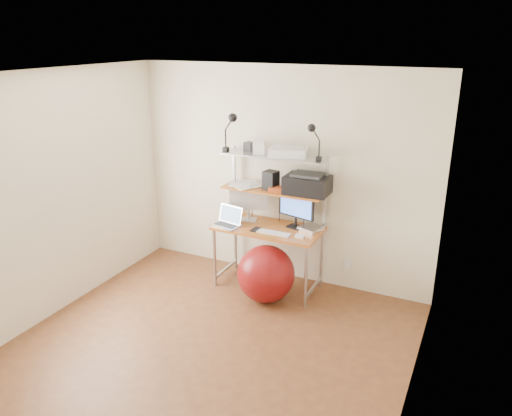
{
  "coord_description": "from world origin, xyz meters",
  "views": [
    {
      "loc": [
        2.12,
        -3.35,
        2.82
      ],
      "look_at": [
        -0.02,
        1.15,
        1.06
      ],
      "focal_mm": 35.0,
      "sensor_mm": 36.0,
      "label": 1
    }
  ],
  "objects_px": {
    "monitor_black": "(296,208)",
    "exercise_ball": "(266,274)",
    "monitor_silver": "(248,198)",
    "laptop": "(228,221)",
    "printer": "(307,184)"
  },
  "relations": [
    {
      "from": "monitor_black",
      "to": "exercise_ball",
      "type": "relative_size",
      "value": 0.73
    },
    {
      "from": "monitor_silver",
      "to": "laptop",
      "type": "height_order",
      "value": "monitor_silver"
    },
    {
      "from": "exercise_ball",
      "to": "laptop",
      "type": "bearing_deg",
      "value": 162.48
    },
    {
      "from": "monitor_black",
      "to": "printer",
      "type": "relative_size",
      "value": 0.95
    },
    {
      "from": "monitor_black",
      "to": "laptop",
      "type": "distance_m",
      "value": 0.79
    },
    {
      "from": "monitor_silver",
      "to": "laptop",
      "type": "xyz_separation_m",
      "value": [
        -0.13,
        -0.25,
        -0.22
      ]
    },
    {
      "from": "printer",
      "to": "monitor_black",
      "type": "bearing_deg",
      "value": -174.02
    },
    {
      "from": "laptop",
      "to": "printer",
      "type": "height_order",
      "value": "printer"
    },
    {
      "from": "monitor_silver",
      "to": "printer",
      "type": "bearing_deg",
      "value": -14.05
    },
    {
      "from": "monitor_black",
      "to": "printer",
      "type": "xyz_separation_m",
      "value": [
        0.12,
        0.01,
        0.29
      ]
    },
    {
      "from": "monitor_black",
      "to": "laptop",
      "type": "height_order",
      "value": "monitor_black"
    },
    {
      "from": "monitor_silver",
      "to": "exercise_ball",
      "type": "xyz_separation_m",
      "value": [
        0.42,
        -0.42,
        -0.69
      ]
    },
    {
      "from": "laptop",
      "to": "printer",
      "type": "bearing_deg",
      "value": 29.84
    },
    {
      "from": "laptop",
      "to": "exercise_ball",
      "type": "relative_size",
      "value": 0.56
    },
    {
      "from": "monitor_black",
      "to": "printer",
      "type": "bearing_deg",
      "value": 21.04
    }
  ]
}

